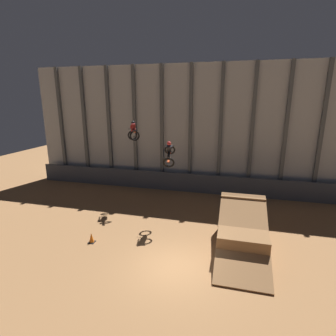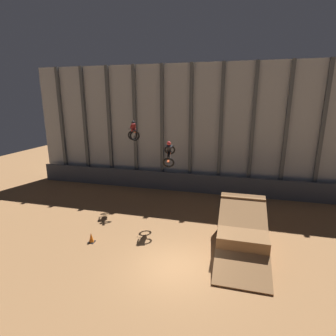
% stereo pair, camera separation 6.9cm
% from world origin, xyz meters
% --- Properties ---
extents(ground_plane, '(60.00, 60.00, 0.00)m').
position_xyz_m(ground_plane, '(0.00, 0.00, 0.00)').
color(ground_plane, '#996B42').
extents(arena_back_wall, '(32.00, 0.40, 10.79)m').
position_xyz_m(arena_back_wall, '(0.00, 11.65, 5.40)').
color(arena_back_wall, '#ADB2B7').
rests_on(arena_back_wall, ground_plane).
extents(lower_barrier, '(31.36, 0.20, 1.62)m').
position_xyz_m(lower_barrier, '(0.00, 10.80, 0.81)').
color(lower_barrier, '#474C56').
rests_on(lower_barrier, ground_plane).
extents(dirt_ramp, '(2.56, 5.72, 2.45)m').
position_xyz_m(dirt_ramp, '(3.17, 2.92, 0.82)').
color(dirt_ramp, olive).
rests_on(dirt_ramp, ground_plane).
extents(rider_bike_left_air, '(1.39, 1.74, 1.52)m').
position_xyz_m(rider_bike_left_air, '(-4.85, 7.38, 5.52)').
color(rider_bike_left_air, black).
extents(rider_bike_right_air, '(1.02, 1.90, 1.68)m').
position_xyz_m(rider_bike_right_air, '(-1.49, 4.92, 4.59)').
color(rider_bike_right_air, black).
extents(traffic_cone_near_ramp, '(0.36, 0.36, 0.58)m').
position_xyz_m(traffic_cone_near_ramp, '(-5.06, 1.03, 0.28)').
color(traffic_cone_near_ramp, black).
rests_on(traffic_cone_near_ramp, ground_plane).
extents(hay_bale_trackside, '(1.05, 1.07, 0.57)m').
position_xyz_m(hay_bale_trackside, '(3.16, 5.21, 0.28)').
color(hay_bale_trackside, '#CCB751').
rests_on(hay_bale_trackside, ground_plane).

